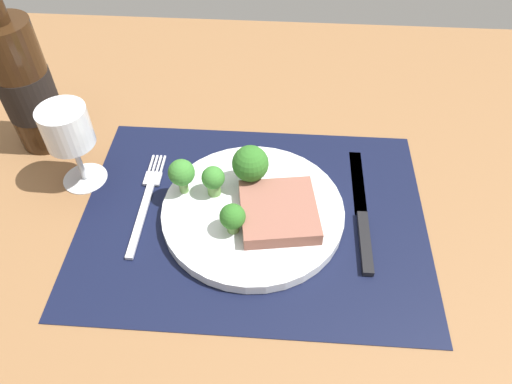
{
  "coord_description": "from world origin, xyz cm",
  "views": [
    {
      "loc": [
        3.34,
        -42.28,
        51.55
      ],
      "look_at": [
        0.21,
        2.96,
        1.9
      ],
      "focal_mm": 33.57,
      "sensor_mm": 36.0,
      "label": 1
    }
  ],
  "objects": [
    {
      "name": "steak",
      "position": [
        3.53,
        -1.27,
        2.92
      ],
      "size": [
        11.5,
        11.85,
        2.04
      ],
      "primitive_type": "cube",
      "rotation": [
        0.0,
        0.0,
        0.16
      ],
      "color": "#8C5647",
      "rests_on": "plate"
    },
    {
      "name": "fork",
      "position": [
        -15.35,
        1.42,
        0.55
      ],
      "size": [
        2.4,
        19.2,
        0.5
      ],
      "rotation": [
        0.0,
        0.0,
        -0.0
      ],
      "color": "silver",
      "rests_on": "placemat"
    },
    {
      "name": "knife",
      "position": [
        15.07,
        0.53,
        0.6
      ],
      "size": [
        1.8,
        23.0,
        0.8
      ],
      "rotation": [
        0.0,
        0.0,
        0.0
      ],
      "color": "black",
      "rests_on": "placemat"
    },
    {
      "name": "ground_plane",
      "position": [
        0.0,
        0.0,
        -1.5
      ],
      "size": [
        140.0,
        110.0,
        3.0
      ],
      "primitive_type": "cube",
      "color": "brown"
    },
    {
      "name": "broccoli_near_steak",
      "position": [
        -5.59,
        2.4,
        4.63
      ],
      "size": [
        3.2,
        3.2,
        4.67
      ],
      "color": "#6B994C",
      "rests_on": "plate"
    },
    {
      "name": "placemat",
      "position": [
        0.0,
        0.0,
        0.15
      ],
      "size": [
        47.56,
        35.78,
        0.3
      ],
      "primitive_type": "cube",
      "color": "black",
      "rests_on": "ground_plane"
    },
    {
      "name": "wine_bottle",
      "position": [
        -34.43,
        13.95,
        10.7
      ],
      "size": [
        7.89,
        7.89,
        29.68
      ],
      "color": "#331E0F",
      "rests_on": "ground_plane"
    },
    {
      "name": "broccoli_back_left",
      "position": [
        -0.67,
        4.5,
        5.76
      ],
      "size": [
        5.08,
        5.08,
        6.56
      ],
      "color": "#6B994C",
      "rests_on": "plate"
    },
    {
      "name": "broccoli_front_edge",
      "position": [
        -2.3,
        -3.96,
        4.48
      ],
      "size": [
        3.38,
        3.38,
        4.43
      ],
      "color": "#6B994C",
      "rests_on": "plate"
    },
    {
      "name": "broccoli_near_fork",
      "position": [
        -9.88,
        2.5,
        5.39
      ],
      "size": [
        3.68,
        3.68,
        5.5
      ],
      "color": "#6B994C",
      "rests_on": "plate"
    },
    {
      "name": "plate",
      "position": [
        0.0,
        0.0,
        1.1
      ],
      "size": [
        24.98,
        24.98,
        1.6
      ],
      "primitive_type": "cylinder",
      "color": "silver",
      "rests_on": "placemat"
    },
    {
      "name": "wine_glass",
      "position": [
        -25.57,
        5.58,
        9.12
      ],
      "size": [
        6.63,
        6.63,
        12.9
      ],
      "color": "silver",
      "rests_on": "ground_plane"
    }
  ]
}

